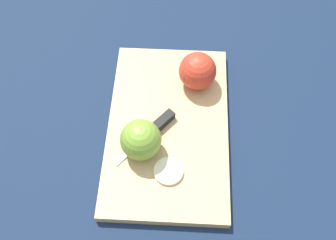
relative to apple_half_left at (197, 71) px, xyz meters
The scene contains 6 objects.
ground_plane 0.15m from the apple_half_left, 23.66° to the right, with size 4.00×4.00×0.00m, color #14233D.
cutting_board 0.14m from the apple_half_left, 23.66° to the right, with size 0.44×0.28×0.02m.
apple_half_left is the anchor object (origin of this frame).
apple_half_right 0.21m from the apple_half_left, 28.42° to the right, with size 0.08×0.08×0.08m.
knife 0.15m from the apple_half_left, 30.33° to the right, with size 0.14×0.12×0.02m.
apple_slice 0.24m from the apple_half_left, ahead, with size 0.06×0.06×0.01m.
Camera 1 is at (0.43, 0.05, 0.76)m, focal length 42.00 mm.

